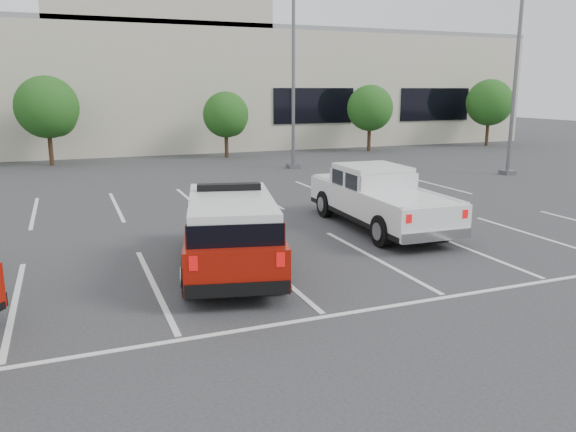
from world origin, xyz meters
name	(u,v)px	position (x,y,z in m)	size (l,w,h in m)	color
ground	(273,271)	(0.00, 0.00, 0.00)	(120.00, 120.00, 0.00)	#2E2E31
stall_markings	(222,228)	(0.00, 4.50, 0.01)	(23.00, 15.00, 0.01)	silver
convention_building	(125,81)	(0.18, 31.86, 4.72)	(60.00, 16.99, 13.20)	#BDB5A0
tree_mid_left	(49,109)	(-4.91, 22.05, 3.04)	(3.37, 3.37, 4.85)	#3F2B19
tree_mid_right	(227,116)	(5.09, 22.05, 2.50)	(2.77, 2.77, 3.99)	#3F2B19
tree_right	(371,110)	(15.09, 22.05, 2.77)	(3.07, 3.07, 4.42)	#3F2B19
tree_far_right	(490,104)	(25.09, 22.05, 3.04)	(3.37, 3.37, 4.85)	#3F2B19
light_pole_mid	(293,68)	(7.00, 16.00, 5.19)	(0.90, 0.60, 10.24)	#59595E
light_pole_right	(517,66)	(16.00, 10.00, 5.19)	(0.90, 0.60, 10.24)	#59595E
fire_chief_suv	(231,236)	(-0.84, 0.53, 0.79)	(3.22, 5.84, 1.94)	maroon
white_pickup	(379,204)	(4.44, 2.83, 0.73)	(2.29, 6.06, 1.84)	silver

